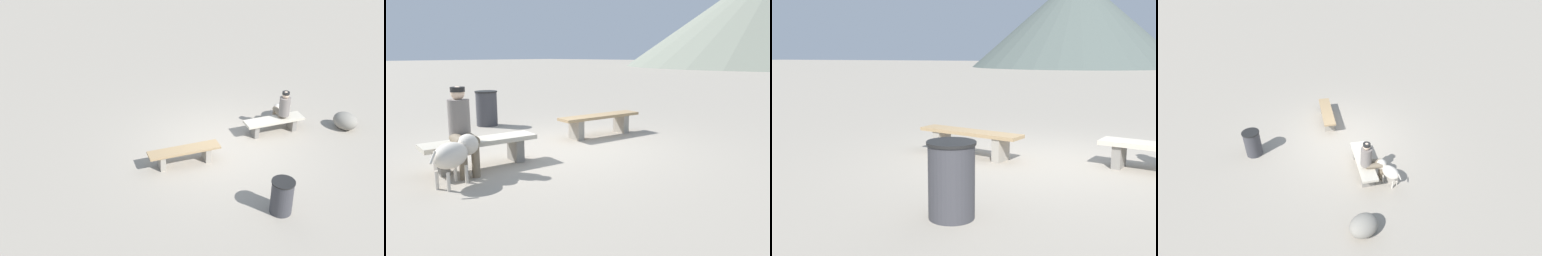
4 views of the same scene
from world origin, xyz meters
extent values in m
cube|color=#9E9384|center=(0.00, 0.00, -0.03)|extent=(210.00, 210.00, 0.06)
cube|color=gray|center=(-1.91, 0.08, 0.19)|extent=(0.22, 0.37, 0.38)
cube|color=gray|center=(-0.76, -0.20, 0.19)|extent=(0.22, 0.37, 0.38)
cube|color=#A3845B|center=(-1.34, -0.06, 0.41)|extent=(1.88, 0.81, 0.06)
cube|color=gray|center=(1.02, 0.06, 0.18)|extent=(0.21, 0.36, 0.35)
cube|color=gray|center=(2.15, -0.21, 0.18)|extent=(0.21, 0.36, 0.35)
cube|color=beige|center=(1.58, -0.07, 0.39)|extent=(1.75, 0.82, 0.07)
cylinder|color=slate|center=(1.87, -0.14, 0.77)|extent=(0.30, 0.30, 0.54)
sphere|color=beige|center=(1.87, -0.14, 1.12)|extent=(0.19, 0.19, 0.19)
cylinder|color=black|center=(1.87, -0.14, 1.17)|extent=(0.20, 0.20, 0.07)
cylinder|color=#756651|center=(2.01, 0.04, 0.50)|extent=(0.28, 0.46, 0.15)
cylinder|color=#756651|center=(2.08, 0.24, 0.25)|extent=(0.11, 0.11, 0.50)
cylinder|color=#756651|center=(1.86, 0.09, 0.50)|extent=(0.28, 0.46, 0.15)
cylinder|color=#756651|center=(1.92, 0.29, 0.25)|extent=(0.11, 0.11, 0.50)
ellipsoid|color=beige|center=(2.33, 0.36, 0.40)|extent=(0.61, 0.48, 0.33)
sphere|color=beige|center=(2.01, 0.26, 0.47)|extent=(0.29, 0.29, 0.29)
cylinder|color=beige|center=(2.20, 0.22, 0.12)|extent=(0.04, 0.04, 0.24)
cylinder|color=beige|center=(2.14, 0.40, 0.12)|extent=(0.04, 0.04, 0.24)
cylinder|color=beige|center=(2.52, 0.33, 0.12)|extent=(0.04, 0.04, 0.24)
cylinder|color=beige|center=(2.47, 0.50, 0.12)|extent=(0.04, 0.04, 0.24)
cylinder|color=beige|center=(2.62, 0.46, 0.45)|extent=(0.12, 0.07, 0.15)
cylinder|color=#38383D|center=(-0.52, -2.78, 0.39)|extent=(0.49, 0.49, 0.79)
cylinder|color=black|center=(-0.52, -2.78, 0.80)|extent=(0.52, 0.52, 0.03)
ellipsoid|color=gray|center=(3.44, -1.00, 0.24)|extent=(0.69, 0.80, 0.49)
camera|label=1|loc=(-6.64, -8.79, 7.04)|focal=45.63mm
camera|label=2|loc=(4.79, 4.56, 1.65)|focal=35.31mm
camera|label=3|loc=(1.21, -6.84, 1.69)|focal=41.26mm
camera|label=4|loc=(7.10, -3.02, 5.76)|focal=27.16mm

